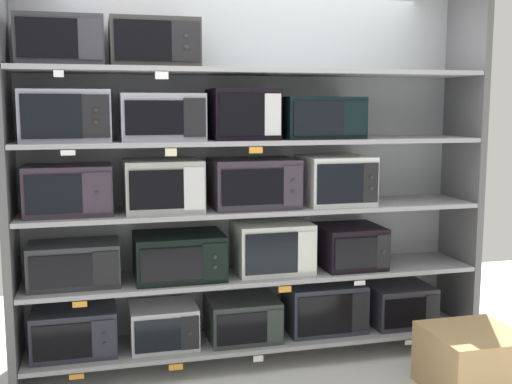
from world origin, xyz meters
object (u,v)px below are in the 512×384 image
Objects in this scene: microwave_0 at (74,331)px; microwave_7 at (273,247)px; microwave_9 at (69,190)px; microwave_13 at (66,116)px; microwave_1 at (163,325)px; microwave_5 at (74,264)px; microwave_2 at (243,318)px; microwave_6 at (179,256)px; microwave_11 at (253,183)px; microwave_3 at (324,307)px; microwave_12 at (336,180)px; microwave_8 at (350,246)px; microwave_18 at (154,44)px; microwave_15 at (242,114)px; shipping_carton at (472,362)px; microwave_16 at (319,118)px; microwave_4 at (399,304)px; microwave_17 at (61,42)px; microwave_14 at (162,117)px; microwave_10 at (163,185)px.

microwave_7 is at bearing -0.01° from microwave_0.
microwave_13 reaches higher than microwave_9.
microwave_13 is at bearing -179.98° from microwave_1.
microwave_5 reaches higher than microwave_1.
microwave_2 is 0.85× the size of microwave_5.
microwave_7 is (0.64, -0.00, 0.02)m from microwave_6.
microwave_11 is (1.17, 0.00, 0.48)m from microwave_5.
microwave_3 is 1.19× the size of microwave_12.
microwave_2 is at bearing -180.00° from microwave_8.
microwave_2 is at bearing 0.02° from microwave_18.
microwave_6 is 1.37× the size of microwave_15.
microwave_11 is at bearing 145.62° from shipping_carton.
microwave_16 is (0.96, -0.00, 0.90)m from microwave_6.
microwave_18 is 1.01× the size of shipping_carton.
microwave_9 is at bearing -180.00° from microwave_4.
microwave_5 is 1.37m from microwave_17.
microwave_14 is at bearing 179.98° from microwave_6.
microwave_5 is (-1.09, 0.00, 0.45)m from microwave_2.
microwave_1 is at bearing -0.01° from microwave_5.
microwave_4 is 1.50m from microwave_16.
microwave_5 is 1.03× the size of microwave_18.
microwave_4 is 0.79× the size of microwave_11.
microwave_6 is 0.69m from microwave_11.
microwave_11 is 0.63m from microwave_16.
microwave_9 is at bearing 179.99° from microwave_1.
microwave_0 is at bearing -6.67° from microwave_9.
microwave_6 is 1.37m from microwave_18.
microwave_9 reaches higher than microwave_7.
microwave_15 is at bearing -4.17° from microwave_2.
microwave_7 reaches higher than microwave_1.
microwave_10 is (0.57, 0.00, 0.48)m from microwave_5.
microwave_18 reaches higher than microwave_11.
microwave_4 is 1.66m from microwave_6.
microwave_13 is (-1.77, -0.00, 0.45)m from microwave_12.
microwave_14 is at bearing 179.99° from microwave_11.
microwave_4 is at bearing 0.00° from microwave_9.
microwave_15 is (1.11, -0.00, 1.38)m from microwave_0.
microwave_1 is at bearing -179.88° from microwave_6.
microwave_0 reaches higher than microwave_1.
shipping_carton is (1.78, -0.81, -1.05)m from microwave_10.
microwave_12 reaches higher than microwave_11.
microwave_4 is 0.86× the size of microwave_14.
microwave_1 is at bearing -0.00° from microwave_17.
microwave_5 is 1.87m from microwave_8.
microwave_8 is at bearing -0.00° from microwave_10.
microwave_5 is 1.30m from microwave_7.
shipping_carton is (2.36, -0.81, -1.49)m from microwave_13.
shipping_carton is (0.72, -0.81, -1.47)m from microwave_16.
microwave_7 is at bearing -0.03° from microwave_14.
microwave_2 is 0.97× the size of microwave_10.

